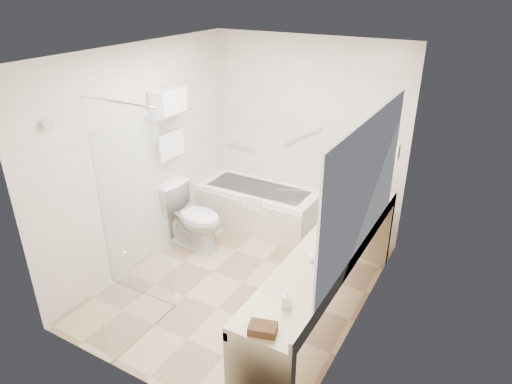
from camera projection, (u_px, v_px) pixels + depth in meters
The scene contains 25 objects.
floor at pixel (243, 282), 5.12m from camera, with size 3.20×3.20×0.00m, color tan.
ceiling at pixel (239, 52), 4.05m from camera, with size 2.60×3.20×0.10m, color silver.
wall_back at pixel (306, 137), 5.84m from camera, with size 2.60×0.10×2.50m, color beige.
wall_front at pixel (127, 258), 3.33m from camera, with size 2.60×0.10×2.50m, color beige.
wall_left at pixel (143, 158), 5.17m from camera, with size 0.10×3.20×2.50m, color beige.
wall_right at pixel (368, 211), 4.00m from camera, with size 0.10×3.20×2.50m, color beige.
bathtub at pixel (258, 207), 6.20m from camera, with size 1.60×0.73×0.59m.
grab_bar_short at pixel (242, 147), 6.36m from camera, with size 0.03×0.03×0.40m, color silver.
grab_bar_long at pixel (301, 137), 5.83m from camera, with size 0.03×0.03×0.60m, color silver.
shower_enclosure at pixel (131, 220), 4.22m from camera, with size 0.96×0.91×2.11m.
towel_shelf at pixel (169, 108), 5.17m from camera, with size 0.24×0.55×0.81m.
vanity_counter at pixel (327, 268), 4.27m from camera, with size 0.55×2.70×0.95m.
sink at pixel (346, 233), 4.49m from camera, with size 0.40×0.52×0.14m, color white.
faucet at pixel (362, 227), 4.38m from camera, with size 0.03×0.03×0.14m, color silver.
mirror at pixel (365, 185), 3.76m from camera, with size 0.02×2.00×1.20m, color silver.
hairdryer_unit at pixel (395, 152), 4.76m from camera, with size 0.08×0.10×0.18m, color silver.
toilet at pixel (193, 217), 5.68m from camera, with size 0.46×0.82×0.80m, color white.
amenity_basket at pixel (263, 329), 3.19m from camera, with size 0.20×0.13×0.07m, color #452E18.
soap_bottle_a at pixel (287, 302), 3.44m from camera, with size 0.07×0.15×0.07m, color silver.
soap_bottle_b at pixel (314, 257), 3.98m from camera, with size 0.09×0.11×0.09m, color silver.
water_bottle_left at pixel (364, 190), 5.16m from camera, with size 0.05×0.05×0.17m.
water_bottle_mid at pixel (359, 211), 4.66m from camera, with size 0.06×0.06×0.19m.
water_bottle_right at pixel (345, 213), 4.63m from camera, with size 0.06×0.06×0.20m.
drinking_glass_near at pixel (319, 227), 4.45m from camera, with size 0.07×0.07×0.09m, color silver.
drinking_glass_far at pixel (331, 220), 4.59m from camera, with size 0.07×0.07×0.09m, color silver.
Camera 1 is at (2.20, -3.57, 3.12)m, focal length 32.00 mm.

